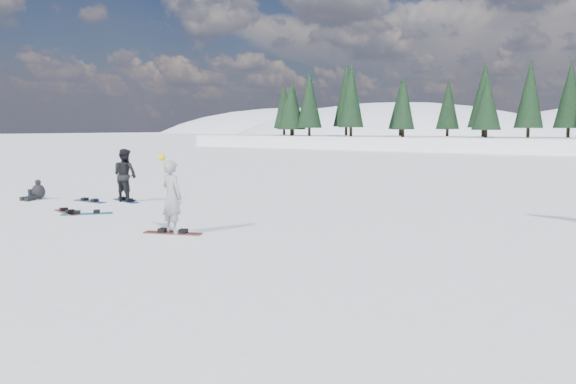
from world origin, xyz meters
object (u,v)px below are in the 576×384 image
Objects in this scene: snowboarder_woman at (172,197)px; gear_bag at (33,194)px; snowboard_loose_b at (67,212)px; snowboard_loose_a at (87,214)px; snowboarder_man at (125,175)px; snowboard_loose_c at (90,201)px; seated_rider at (37,192)px.

snowboarder_woman is 9.99m from gear_bag.
gear_bag is 0.30× the size of snowboard_loose_b.
snowboard_loose_b is 0.81m from snowboard_loose_a.
snowboard_loose_a is at bearing 114.82° from snowboarder_man.
snowboard_loose_a is (2.46, -1.85, 0.00)m from snowboard_loose_c.
snowboarder_woman is 5.37m from snowboard_loose_b.
snowboard_loose_c is (-0.99, -0.80, -0.93)m from snowboarder_man.
gear_bag is at bearing 145.48° from seated_rider.
snowboarder_man is 4.21× the size of gear_bag.
snowboarder_woman is at bearing -58.78° from snowboard_loose_a.
snowboarder_woman is 1.33× the size of snowboard_loose_c.
snowboard_loose_b is (-5.27, 0.53, -0.92)m from snowboarder_woman.
snowboard_loose_b and snowboard_loose_c have the same top height.
snowboarder_woman is at bearing 7.58° from snowboard_loose_b.
snowboard_loose_a is at bearing -38.40° from snowboard_loose_c.
snowboarder_woman is at bearing -21.53° from snowboard_loose_c.
seated_rider reaches higher than snowboard_loose_c.
seated_rider is at bearing 174.49° from snowboard_loose_b.
snowboarder_woman is at bearing -26.38° from seated_rider.
gear_bag is at bearing -171.99° from snowboard_loose_c.
seated_rider is 0.62× the size of snowboard_loose_b.
seated_rider is 0.75m from gear_bag.
snowboarder_woman is 2.14× the size of seated_rider.
seated_rider reaches higher than snowboard_loose_a.
seated_rider is at bearing -162.76° from snowboard_loose_c.
snowboarder_man is 1.26× the size of snowboard_loose_a.
snowboard_loose_a is (5.28, -1.38, -0.14)m from gear_bag.
seated_rider is 2.25m from snowboard_loose_c.
snowboard_loose_b is at bearing -33.84° from seated_rider.
snowboarder_man is at bearing 116.74° from snowboard_loose_b.
snowboarder_man is 1.58m from snowboard_loose_c.
snowboarder_man is at bearing 18.42° from gear_bag.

